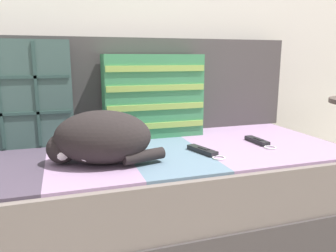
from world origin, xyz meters
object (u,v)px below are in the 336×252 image
object	(u,v)px
throw_pillow_striped	(153,96)
sleeping_cat	(99,139)
game_remote_far	(203,151)
throw_pillow_quilted	(20,94)
couch	(125,192)
game_remote_near	(258,141)

from	to	relation	value
throw_pillow_striped	sleeping_cat	size ratio (longest dim) A/B	1.15
throw_pillow_striped	game_remote_far	xyz separation A→B (m)	(0.11, -0.34, -0.18)
throw_pillow_quilted	game_remote_far	bearing A→B (deg)	-26.95
game_remote_far	throw_pillow_quilted	bearing A→B (deg)	153.05
couch	throw_pillow_striped	world-z (taller)	throw_pillow_striped
throw_pillow_quilted	throw_pillow_striped	size ratio (longest dim) A/B	0.95
couch	game_remote_near	size ratio (longest dim) A/B	10.15
couch	game_remote_far	world-z (taller)	game_remote_far
throw_pillow_striped	sleeping_cat	xyz separation A→B (m)	(-0.29, -0.34, -0.10)
couch	game_remote_far	bearing A→B (deg)	-27.61
throw_pillow_striped	game_remote_near	xyz separation A→B (m)	(0.39, -0.28, -0.18)
throw_pillow_quilted	game_remote_far	xyz separation A→B (m)	(0.67, -0.34, -0.21)
throw_pillow_quilted	throw_pillow_striped	bearing A→B (deg)	-0.05
throw_pillow_striped	sleeping_cat	bearing A→B (deg)	-129.94
throw_pillow_striped	game_remote_far	distance (m)	0.40
couch	throw_pillow_striped	xyz separation A→B (m)	(0.18, 0.19, 0.37)
game_remote_near	game_remote_far	distance (m)	0.29
game_remote_near	throw_pillow_quilted	bearing A→B (deg)	163.72
sleeping_cat	game_remote_far	size ratio (longest dim) A/B	2.01
couch	sleeping_cat	xyz separation A→B (m)	(-0.11, -0.15, 0.27)
throw_pillow_quilted	throw_pillow_striped	world-z (taller)	throw_pillow_quilted
throw_pillow_striped	throw_pillow_quilted	bearing A→B (deg)	179.95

